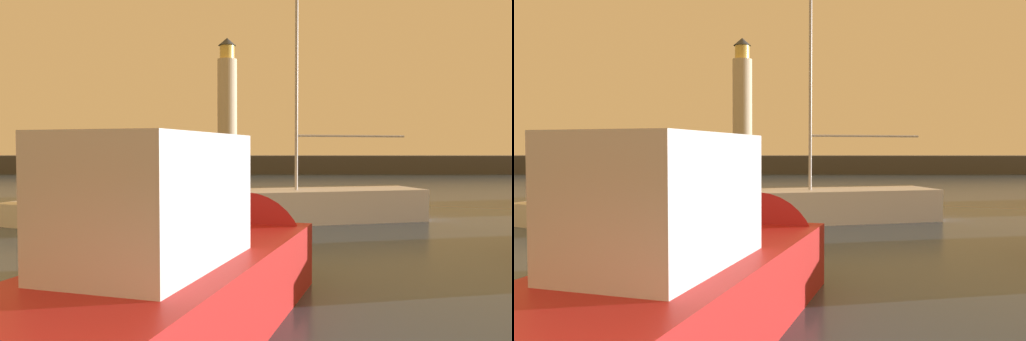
% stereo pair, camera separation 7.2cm
% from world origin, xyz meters
% --- Properties ---
extents(ground_plane, '(220.00, 220.00, 0.00)m').
position_xyz_m(ground_plane, '(0.00, 29.56, 0.00)').
color(ground_plane, '#2D3D51').
extents(breakwater, '(74.16, 6.37, 2.04)m').
position_xyz_m(breakwater, '(0.00, 59.11, 1.02)').
color(breakwater, '#423F3D').
rests_on(breakwater, ground_plane).
extents(lighthouse, '(2.29, 2.29, 13.73)m').
position_xyz_m(lighthouse, '(-2.51, 59.11, 8.54)').
color(lighthouse, beige).
rests_on(lighthouse, breakwater).
extents(motorboat_0, '(4.95, 9.34, 3.49)m').
position_xyz_m(motorboat_0, '(0.51, 7.02, 0.93)').
color(motorboat_0, '#B21E1E').
rests_on(motorboat_0, ground_plane).
extents(motorboat_1, '(6.20, 3.82, 2.08)m').
position_xyz_m(motorboat_1, '(-4.89, 16.38, 0.53)').
color(motorboat_1, white).
rests_on(motorboat_1, ground_plane).
extents(motorboat_5, '(6.16, 9.56, 4.13)m').
position_xyz_m(motorboat_5, '(-2.28, 25.44, 1.09)').
color(motorboat_5, black).
rests_on(motorboat_5, ground_plane).
extents(sailboat_moored, '(8.55, 4.34, 12.66)m').
position_xyz_m(sailboat_moored, '(3.54, 18.38, 0.66)').
color(sailboat_moored, silver).
rests_on(sailboat_moored, ground_plane).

